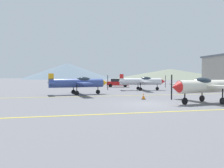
# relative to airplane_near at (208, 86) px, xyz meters

# --- Properties ---
(ground_plane) EXTENTS (400.00, 400.00, 0.00)m
(ground_plane) POSITION_rel_airplane_near_xyz_m (-4.91, 0.28, -1.38)
(ground_plane) COLOR slate
(apron_line_near) EXTENTS (80.00, 0.16, 0.01)m
(apron_line_near) POSITION_rel_airplane_near_xyz_m (-4.91, -3.26, -1.37)
(apron_line_near) COLOR yellow
(apron_line_near) RESTS_ON ground_plane
(apron_line_far) EXTENTS (80.00, 0.16, 0.01)m
(apron_line_far) POSITION_rel_airplane_near_xyz_m (-4.91, 7.70, -1.37)
(apron_line_far) COLOR yellow
(apron_line_far) RESTS_ON ground_plane
(airplane_near) EXTENTS (7.15, 8.17, 2.45)m
(airplane_near) POSITION_rel_airplane_near_xyz_m (0.00, 0.00, 0.00)
(airplane_near) COLOR silver
(airplane_near) RESTS_ON ground_plane
(airplane_mid) EXTENTS (7.14, 8.18, 2.45)m
(airplane_mid) POSITION_rel_airplane_near_xyz_m (-9.48, 10.31, 0.00)
(airplane_mid) COLOR #33478C
(airplane_mid) RESTS_ON ground_plane
(airplane_far) EXTENTS (7.14, 8.17, 2.45)m
(airplane_far) POSITION_rel_airplane_near_xyz_m (0.38, 15.78, 0.00)
(airplane_far) COLOR silver
(airplane_far) RESTS_ON ground_plane
(car_sedan) EXTENTS (4.62, 2.85, 1.62)m
(car_sedan) POSITION_rel_airplane_near_xyz_m (-0.80, 26.28, -0.53)
(car_sedan) COLOR red
(car_sedan) RESTS_ON ground_plane
(traffic_cone_front) EXTENTS (0.36, 0.36, 0.59)m
(traffic_cone_front) POSITION_rel_airplane_near_xyz_m (-4.00, 3.74, -1.09)
(traffic_cone_front) COLOR black
(traffic_cone_front) RESTS_ON ground_plane
(hill_centerleft) EXTENTS (64.47, 64.47, 11.51)m
(hill_centerleft) POSITION_rel_airplane_near_xyz_m (-8.26, 147.58, 4.38)
(hill_centerleft) COLOR slate
(hill_centerleft) RESTS_ON ground_plane
(hill_centerright) EXTENTS (88.44, 88.44, 7.59)m
(hill_centerright) POSITION_rel_airplane_near_xyz_m (68.74, 137.53, 2.42)
(hill_centerright) COLOR slate
(hill_centerright) RESTS_ON ground_plane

